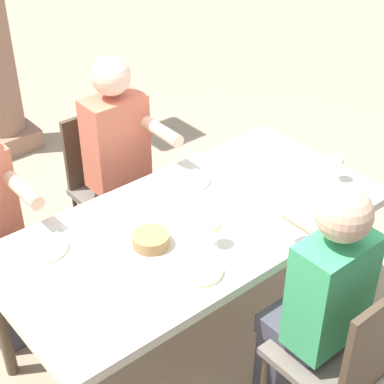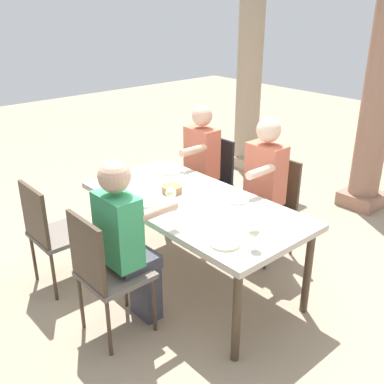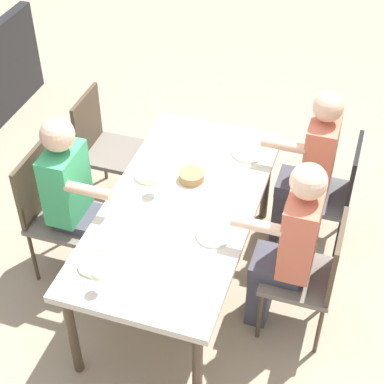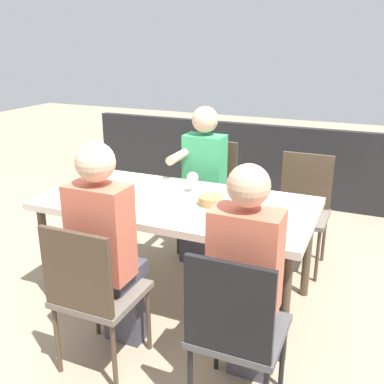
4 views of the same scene
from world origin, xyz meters
TOP-DOWN VIEW (x-y plane):
  - ground_plane at (0.00, 0.00)m, footprint 16.00×16.00m
  - dining_table at (0.00, 0.00)m, footprint 1.90×0.94m
  - chair_west_north at (-0.73, 0.89)m, footprint 0.44×0.44m
  - chair_west_south at (-0.73, -0.89)m, footprint 0.44×0.44m
  - chair_mid_north at (0.09, 0.89)m, footprint 0.44×0.44m
  - chair_mid_south at (0.09, -0.90)m, footprint 0.44×0.44m
  - diner_woman_green at (0.10, -0.70)m, footprint 0.35×0.50m
  - diner_man_white at (0.10, 0.72)m, footprint 0.35×0.50m
  - diner_guest_third at (-0.73, 0.70)m, footprint 0.35×0.49m
  - patio_railing at (0.00, -2.31)m, footprint 4.30×0.10m
  - plate_0 at (-0.65, 0.28)m, footprint 0.24×0.24m
  - fork_0 at (-0.80, 0.28)m, footprint 0.02×0.17m
  - spoon_0 at (-0.50, 0.28)m, footprint 0.02×0.17m
  - plate_1 at (-0.20, -0.29)m, footprint 0.21×0.21m
  - wine_glass_1 at (-0.04, -0.19)m, footprint 0.08×0.08m
  - fork_1 at (-0.35, -0.29)m, footprint 0.03×0.17m
  - spoon_1 at (-0.05, -0.29)m, footprint 0.03×0.17m
  - plate_2 at (0.21, 0.28)m, footprint 0.22×0.22m
  - fork_2 at (0.06, 0.28)m, footprint 0.03×0.17m
  - spoon_2 at (0.36, 0.28)m, footprint 0.03×0.17m
  - plate_3 at (0.65, -0.29)m, footprint 0.21×0.21m
  - wine_glass_3 at (0.81, -0.19)m, footprint 0.07×0.07m
  - fork_3 at (0.50, -0.29)m, footprint 0.03×0.17m
  - spoon_3 at (0.80, -0.29)m, footprint 0.02×0.17m
  - bread_basket at (-0.25, -0.01)m, footprint 0.17×0.17m

SIDE VIEW (x-z plane):
  - ground_plane at x=0.00m, z-range 0.00..0.00m
  - patio_railing at x=0.00m, z-range 0.00..0.90m
  - chair_west_north at x=-0.73m, z-range 0.06..0.99m
  - chair_mid_north at x=0.09m, z-range 0.07..0.99m
  - chair_west_south at x=-0.73m, z-range 0.07..1.00m
  - chair_mid_south at x=0.09m, z-range 0.07..1.04m
  - diner_guest_third at x=-0.73m, z-range 0.05..1.35m
  - dining_table at x=0.00m, z-range 0.32..1.08m
  - diner_woman_green at x=0.10m, z-range 0.05..1.36m
  - diner_man_white at x=0.10m, z-range 0.05..1.38m
  - fork_0 at x=-0.80m, z-range 0.76..0.77m
  - spoon_0 at x=-0.50m, z-range 0.76..0.77m
  - fork_1 at x=-0.35m, z-range 0.76..0.77m
  - spoon_1 at x=-0.05m, z-range 0.76..0.77m
  - fork_2 at x=0.06m, z-range 0.76..0.77m
  - spoon_2 at x=0.36m, z-range 0.76..0.77m
  - fork_3 at x=0.50m, z-range 0.76..0.77m
  - spoon_3 at x=0.80m, z-range 0.76..0.77m
  - plate_0 at x=-0.65m, z-range 0.76..0.78m
  - plate_2 at x=0.21m, z-range 0.76..0.78m
  - plate_3 at x=0.65m, z-range 0.76..0.78m
  - plate_1 at x=-0.20m, z-range 0.76..0.78m
  - bread_basket at x=-0.25m, z-range 0.76..0.82m
  - wine_glass_1 at x=-0.04m, z-range 0.80..0.95m
  - wine_glass_3 at x=0.81m, z-range 0.80..0.96m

